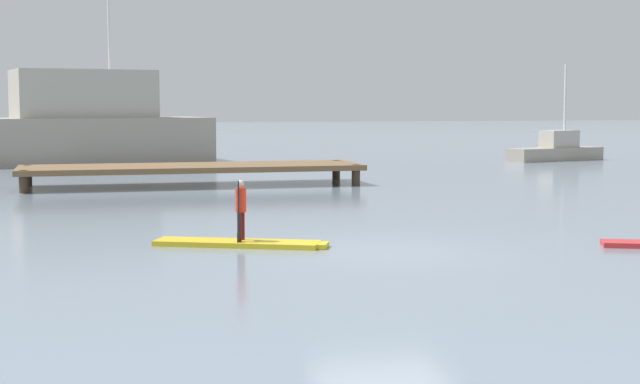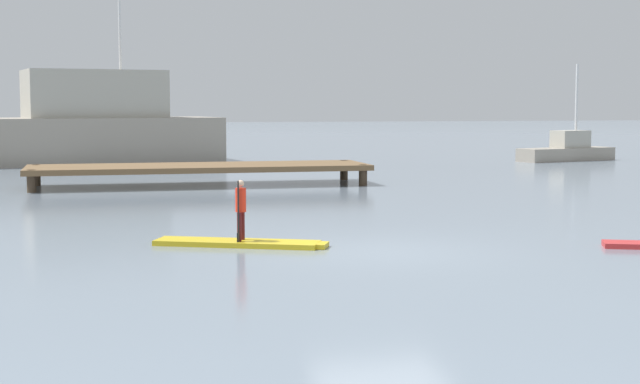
{
  "view_description": "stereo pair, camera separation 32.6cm",
  "coord_description": "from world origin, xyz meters",
  "px_view_note": "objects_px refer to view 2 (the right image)",
  "views": [
    {
      "loc": [
        -5.43,
        -16.54,
        2.74
      ],
      "look_at": [
        -0.9,
        1.17,
        1.03
      ],
      "focal_mm": 53.31,
      "sensor_mm": 36.0,
      "label": 1
    },
    {
      "loc": [
        -5.11,
        -16.62,
        2.74
      ],
      "look_at": [
        -0.9,
        1.17,
        1.03
      ],
      "focal_mm": 53.31,
      "sensor_mm": 36.0,
      "label": 2
    }
  ],
  "objects_px": {
    "paddleboard_near": "(241,243)",
    "fishing_boat_green_midground": "(567,150)",
    "paddler_child_solo": "(241,207)",
    "fishing_boat_white_large": "(67,128)"
  },
  "relations": [
    {
      "from": "fishing_boat_white_large",
      "to": "fishing_boat_green_midground",
      "type": "relative_size",
      "value": 2.9
    },
    {
      "from": "paddler_child_solo",
      "to": "fishing_boat_green_midground",
      "type": "relative_size",
      "value": 0.22
    },
    {
      "from": "paddler_child_solo",
      "to": "fishing_boat_green_midground",
      "type": "height_order",
      "value": "fishing_boat_green_midground"
    },
    {
      "from": "paddler_child_solo",
      "to": "fishing_boat_white_large",
      "type": "bearing_deg",
      "value": 98.4
    },
    {
      "from": "paddler_child_solo",
      "to": "fishing_boat_white_large",
      "type": "relative_size",
      "value": 0.08
    },
    {
      "from": "paddleboard_near",
      "to": "paddler_child_solo",
      "type": "distance_m",
      "value": 0.71
    },
    {
      "from": "paddleboard_near",
      "to": "fishing_boat_green_midground",
      "type": "distance_m",
      "value": 30.22
    },
    {
      "from": "paddler_child_solo",
      "to": "fishing_boat_white_large",
      "type": "height_order",
      "value": "fishing_boat_white_large"
    },
    {
      "from": "fishing_boat_green_midground",
      "to": "paddler_child_solo",
      "type": "bearing_deg",
      "value": -129.5
    },
    {
      "from": "paddler_child_solo",
      "to": "fishing_boat_green_midground",
      "type": "distance_m",
      "value": 30.23
    }
  ]
}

